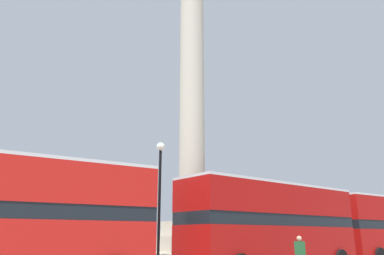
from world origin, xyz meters
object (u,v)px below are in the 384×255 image
at_px(street_lamp, 159,196).
at_px(monument_column, 192,138).
at_px(equestrian_statue, 266,238).
at_px(bus_a, 1,214).
at_px(bus_c, 273,222).
at_px(pedestrian_near_lamp, 300,254).

bearing_deg(street_lamp, monument_column, 31.86).
bearing_deg(equestrian_statue, monument_column, -178.53).
xyz_separation_m(monument_column, bus_a, (-10.92, -4.18, -5.18)).
relative_size(bus_a, bus_c, 1.00).
bearing_deg(bus_a, pedestrian_near_lamp, -15.07).
bearing_deg(pedestrian_near_lamp, bus_a, -148.10).
relative_size(bus_a, street_lamp, 1.70).
relative_size(bus_a, pedestrian_near_lamp, 6.39).
bearing_deg(monument_column, bus_a, -159.07).
relative_size(street_lamp, pedestrian_near_lamp, 3.77).
bearing_deg(equestrian_statue, pedestrian_near_lamp, -151.71).
xyz_separation_m(equestrian_statue, street_lamp, (-14.09, -6.52, 2.11)).
distance_m(monument_column, bus_a, 12.78).
distance_m(bus_c, street_lamp, 5.89).
bearing_deg(bus_c, street_lamp, 146.09).
bearing_deg(monument_column, pedestrian_near_lamp, -89.66).
bearing_deg(monument_column, bus_c, -74.38).
height_order(bus_a, pedestrian_near_lamp, bus_a).
relative_size(monument_column, bus_c, 2.32).
relative_size(equestrian_statue, pedestrian_near_lamp, 3.27).
xyz_separation_m(monument_column, bus_c, (1.43, -5.10, -5.26)).
height_order(monument_column, pedestrian_near_lamp, monument_column).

